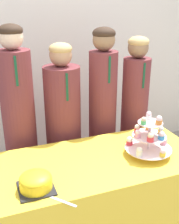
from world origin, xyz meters
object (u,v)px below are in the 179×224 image
object	(u,v)px
cake_knife	(50,196)
student_2	(102,116)
cupcake_stand	(149,137)
student_0	(20,128)
student_3	(134,116)
student_1	(64,131)
round_cake	(36,181)

from	to	relation	value
cake_knife	student_2	distance (m)	1.10
cupcake_stand	student_0	world-z (taller)	student_0
cake_knife	student_3	xyz separation A→B (m)	(1.02, 0.86, 0.01)
student_0	student_2	world-z (taller)	student_0
student_3	student_2	bearing A→B (deg)	180.00
student_0	student_1	distance (m)	0.38
cake_knife	student_1	distance (m)	0.92
student_0	student_2	bearing A→B (deg)	-0.00
cake_knife	round_cake	bearing A→B (deg)	169.47
cupcake_stand	student_3	xyz separation A→B (m)	(0.24, 0.64, -0.13)
round_cake	cake_knife	size ratio (longest dim) A/B	0.98
round_cake	student_0	bearing A→B (deg)	89.00
cupcake_stand	student_0	bearing A→B (deg)	141.81
cake_knife	cupcake_stand	world-z (taller)	cupcake_stand
student_0	student_3	size ratio (longest dim) A/B	1.09
cake_knife	student_1	world-z (taller)	student_1
student_2	student_3	distance (m)	0.33
cupcake_stand	cake_knife	bearing A→B (deg)	-164.43
round_cake	cupcake_stand	xyz separation A→B (m)	(0.83, 0.12, 0.08)
round_cake	student_2	size ratio (longest dim) A/B	0.13
student_0	cupcake_stand	bearing A→B (deg)	-38.19
student_2	student_3	bearing A→B (deg)	-0.00
student_0	student_1	size ratio (longest dim) A/B	1.10
round_cake	student_3	world-z (taller)	student_3
cake_knife	student_0	distance (m)	0.86
student_1	student_3	world-z (taller)	student_3
cake_knife	student_3	size ratio (longest dim) A/B	0.15
cake_knife	cupcake_stand	size ratio (longest dim) A/B	0.63
student_2	student_1	bearing A→B (deg)	180.00
cupcake_stand	student_2	world-z (taller)	student_2
student_2	student_0	bearing A→B (deg)	180.00
round_cake	cupcake_stand	distance (m)	0.84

